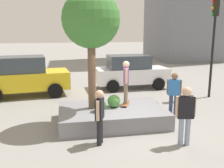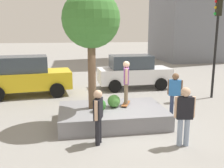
{
  "view_description": "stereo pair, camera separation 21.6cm",
  "coord_description": "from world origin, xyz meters",
  "px_view_note": "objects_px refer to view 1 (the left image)",
  "views": [
    {
      "loc": [
        -2.25,
        -8.61,
        3.39
      ],
      "look_at": [
        -0.53,
        0.26,
        1.47
      ],
      "focal_mm": 41.26,
      "sensor_mm": 36.0,
      "label": 1
    },
    {
      "loc": [
        -2.04,
        -8.65,
        3.39
      ],
      "look_at": [
        -0.53,
        0.26,
        1.47
      ],
      "focal_mm": 41.26,
      "sensor_mm": 36.0,
      "label": 2
    }
  ],
  "objects_px": {
    "plaza_tree": "(91,20)",
    "bystander_watching": "(100,113)",
    "skateboarder": "(126,79)",
    "passerby_with_bag": "(174,91)",
    "taxi_cab": "(24,76)",
    "police_car": "(131,71)",
    "planter_ledge": "(112,115)",
    "traffic_light_corner": "(214,31)",
    "pedestrian_crossing": "(185,112)",
    "skateboard": "(126,103)"
  },
  "relations": [
    {
      "from": "plaza_tree",
      "to": "bystander_watching",
      "type": "xyz_separation_m",
      "value": [
        0.0,
        -1.84,
        -2.73
      ]
    },
    {
      "from": "police_car",
      "to": "skateboarder",
      "type": "bearing_deg",
      "value": -107.05
    },
    {
      "from": "skateboard",
      "to": "traffic_light_corner",
      "type": "height_order",
      "value": "traffic_light_corner"
    },
    {
      "from": "traffic_light_corner",
      "to": "pedestrian_crossing",
      "type": "relative_size",
      "value": 2.73
    },
    {
      "from": "planter_ledge",
      "to": "traffic_light_corner",
      "type": "distance_m",
      "value": 6.9
    },
    {
      "from": "planter_ledge",
      "to": "pedestrian_crossing",
      "type": "xyz_separation_m",
      "value": [
        1.75,
        -2.24,
        0.74
      ]
    },
    {
      "from": "pedestrian_crossing",
      "to": "passerby_with_bag",
      "type": "relative_size",
      "value": 1.04
    },
    {
      "from": "plaza_tree",
      "to": "pedestrian_crossing",
      "type": "height_order",
      "value": "plaza_tree"
    },
    {
      "from": "skateboard",
      "to": "bystander_watching",
      "type": "height_order",
      "value": "bystander_watching"
    },
    {
      "from": "taxi_cab",
      "to": "police_car",
      "type": "height_order",
      "value": "taxi_cab"
    },
    {
      "from": "skateboarder",
      "to": "pedestrian_crossing",
      "type": "relative_size",
      "value": 0.91
    },
    {
      "from": "bystander_watching",
      "to": "traffic_light_corner",
      "type": "bearing_deg",
      "value": 35.12
    },
    {
      "from": "planter_ledge",
      "to": "traffic_light_corner",
      "type": "relative_size",
      "value": 0.79
    },
    {
      "from": "skateboarder",
      "to": "plaza_tree",
      "type": "bearing_deg",
      "value": -173.57
    },
    {
      "from": "planter_ledge",
      "to": "police_car",
      "type": "relative_size",
      "value": 0.91
    },
    {
      "from": "planter_ledge",
      "to": "plaza_tree",
      "type": "relative_size",
      "value": 0.92
    },
    {
      "from": "passerby_with_bag",
      "to": "bystander_watching",
      "type": "relative_size",
      "value": 1.03
    },
    {
      "from": "planter_ledge",
      "to": "skateboard",
      "type": "distance_m",
      "value": 0.73
    },
    {
      "from": "skateboard",
      "to": "pedestrian_crossing",
      "type": "xyz_separation_m",
      "value": [
        1.17,
        -2.53,
        0.4
      ]
    },
    {
      "from": "taxi_cab",
      "to": "traffic_light_corner",
      "type": "xyz_separation_m",
      "value": [
        9.29,
        -2.03,
        2.25
      ]
    },
    {
      "from": "plaza_tree",
      "to": "police_car",
      "type": "height_order",
      "value": "plaza_tree"
    },
    {
      "from": "skateboarder",
      "to": "passerby_with_bag",
      "type": "bearing_deg",
      "value": 4.31
    },
    {
      "from": "skateboard",
      "to": "taxi_cab",
      "type": "height_order",
      "value": "taxi_cab"
    },
    {
      "from": "skateboard",
      "to": "taxi_cab",
      "type": "relative_size",
      "value": 0.18
    },
    {
      "from": "passerby_with_bag",
      "to": "planter_ledge",
      "type": "bearing_deg",
      "value": -170.45
    },
    {
      "from": "traffic_light_corner",
      "to": "pedestrian_crossing",
      "type": "distance_m",
      "value": 6.66
    },
    {
      "from": "taxi_cab",
      "to": "bystander_watching",
      "type": "xyz_separation_m",
      "value": [
        3.01,
        -6.45,
        -0.08
      ]
    },
    {
      "from": "taxi_cab",
      "to": "police_car",
      "type": "relative_size",
      "value": 1.09
    },
    {
      "from": "skateboarder",
      "to": "traffic_light_corner",
      "type": "bearing_deg",
      "value": 25.93
    },
    {
      "from": "planter_ledge",
      "to": "bystander_watching",
      "type": "xyz_separation_m",
      "value": [
        -0.7,
        -1.7,
        0.68
      ]
    },
    {
      "from": "skateboard",
      "to": "taxi_cab",
      "type": "bearing_deg",
      "value": 133.91
    },
    {
      "from": "planter_ledge",
      "to": "bystander_watching",
      "type": "height_order",
      "value": "bystander_watching"
    },
    {
      "from": "traffic_light_corner",
      "to": "plaza_tree",
      "type": "bearing_deg",
      "value": -157.73
    },
    {
      "from": "police_car",
      "to": "bystander_watching",
      "type": "bearing_deg",
      "value": -111.85
    },
    {
      "from": "skateboard",
      "to": "pedestrian_crossing",
      "type": "relative_size",
      "value": 0.46
    },
    {
      "from": "skateboarder",
      "to": "passerby_with_bag",
      "type": "distance_m",
      "value": 2.11
    },
    {
      "from": "taxi_cab",
      "to": "pedestrian_crossing",
      "type": "height_order",
      "value": "taxi_cab"
    },
    {
      "from": "skateboard",
      "to": "taxi_cab",
      "type": "xyz_separation_m",
      "value": [
        -4.3,
        4.46,
        0.42
      ]
    },
    {
      "from": "skateboarder",
      "to": "traffic_light_corner",
      "type": "relative_size",
      "value": 0.33
    },
    {
      "from": "skateboard",
      "to": "traffic_light_corner",
      "type": "bearing_deg",
      "value": 25.93
    },
    {
      "from": "police_car",
      "to": "traffic_light_corner",
      "type": "bearing_deg",
      "value": -39.1
    },
    {
      "from": "skateboarder",
      "to": "bystander_watching",
      "type": "distance_m",
      "value": 2.45
    },
    {
      "from": "skateboarder",
      "to": "planter_ledge",
      "type": "bearing_deg",
      "value": -153.97
    },
    {
      "from": "plaza_tree",
      "to": "pedestrian_crossing",
      "type": "xyz_separation_m",
      "value": [
        2.46,
        -2.38,
        -2.66
      ]
    },
    {
      "from": "plaza_tree",
      "to": "skateboarder",
      "type": "height_order",
      "value": "plaza_tree"
    },
    {
      "from": "police_car",
      "to": "plaza_tree",
      "type": "bearing_deg",
      "value": -118.36
    },
    {
      "from": "planter_ledge",
      "to": "taxi_cab",
      "type": "distance_m",
      "value": 6.07
    },
    {
      "from": "passerby_with_bag",
      "to": "skateboard",
      "type": "bearing_deg",
      "value": -175.69
    },
    {
      "from": "police_car",
      "to": "traffic_light_corner",
      "type": "xyz_separation_m",
      "value": [
        3.4,
        -2.77,
        2.31
      ]
    },
    {
      "from": "planter_ledge",
      "to": "traffic_light_corner",
      "type": "bearing_deg",
      "value": 25.94
    }
  ]
}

